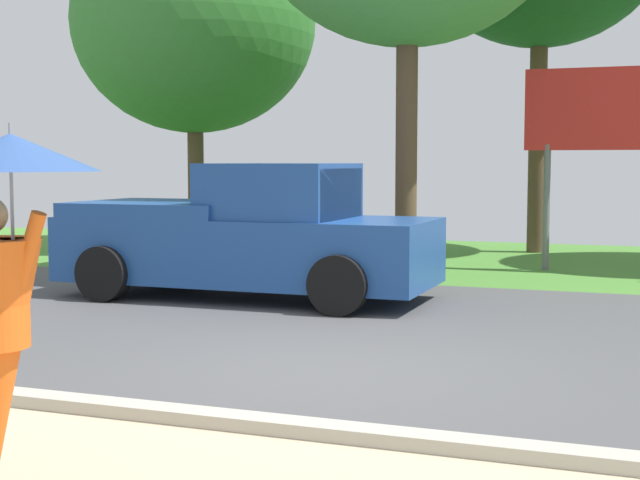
{
  "coord_description": "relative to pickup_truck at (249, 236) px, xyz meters",
  "views": [
    {
      "loc": [
        2.85,
        -7.88,
        1.91
      ],
      "look_at": [
        -0.44,
        1.0,
        1.1
      ],
      "focal_mm": 51.87,
      "sensor_mm": 36.0,
      "label": 1
    }
  ],
  "objects": [
    {
      "name": "pickup_truck",
      "position": [
        0.0,
        0.0,
        0.0
      ],
      "size": [
        5.2,
        2.28,
        1.88
      ],
      "rotation": [
        0.0,
        0.0,
        -0.0
      ],
      "color": "#1E478C",
      "rests_on": "ground_plane"
    },
    {
      "name": "roadside_billboard",
      "position": [
        4.41,
        4.79,
        1.68
      ],
      "size": [
        2.6,
        0.12,
        3.5
      ],
      "color": "slate",
      "rests_on": "ground_plane"
    },
    {
      "name": "ground_plane",
      "position": [
        2.54,
        -0.9,
        -0.92
      ],
      "size": [
        40.0,
        22.0,
        0.2
      ],
      "color": "#4C4C4F"
    },
    {
      "name": "tree_left_far",
      "position": [
        -4.42,
        6.76,
        4.1
      ],
      "size": [
        5.38,
        5.38,
        7.43
      ],
      "color": "brown",
      "rests_on": "ground_plane"
    }
  ]
}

